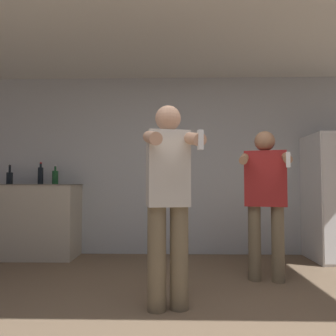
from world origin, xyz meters
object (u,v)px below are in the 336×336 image
bottle_short_whiskey (10,177)px  bottle_brown_liquor (41,175)px  bottle_tall_gin (55,177)px  person_woman_foreground (168,196)px  person_man_side (265,192)px

bottle_short_whiskey → bottle_brown_liquor: bottle_brown_liquor is taller
bottle_tall_gin → person_woman_foreground: 2.43m
bottle_short_whiskey → person_man_side: 3.38m
bottle_brown_liquor → person_man_side: 2.98m
person_woman_foreground → person_man_side: size_ratio=1.05×
bottle_short_whiskey → person_man_side: size_ratio=0.17×
bottle_brown_liquor → bottle_short_whiskey: bearing=-180.0°
bottle_short_whiskey → bottle_brown_liquor: bearing=0.0°
bottle_brown_liquor → person_man_side: (2.79, -1.02, -0.21)m
bottle_short_whiskey → person_woman_foreground: (2.23, -1.82, -0.19)m
person_woman_foreground → person_man_side: bearing=38.8°
bottle_brown_liquor → person_man_side: person_man_side is taller
bottle_tall_gin → bottle_short_whiskey: bearing=-180.0°
bottle_short_whiskey → person_woman_foreground: size_ratio=0.16×
bottle_brown_liquor → person_woman_foreground: person_woman_foreground is taller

